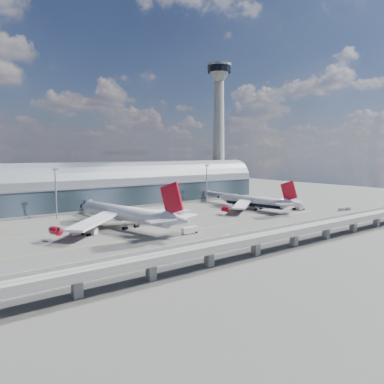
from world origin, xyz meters
TOP-DOWN VIEW (x-y plane):
  - ground at (0.00, 0.00)m, footprint 500.00×500.00m
  - taxi_lines at (0.00, 22.11)m, footprint 200.00×80.12m
  - terminal at (0.00, 77.99)m, footprint 200.00×30.00m
  - control_tower at (85.00, 83.00)m, footprint 19.00×19.00m
  - guideway at (-0.00, -55.00)m, footprint 220.00×8.50m
  - floodlight_mast_left at (-50.00, 55.00)m, footprint 3.00×0.70m
  - floodlight_mast_right at (50.00, 55.00)m, footprint 3.00×0.70m
  - airliner_left at (-32.41, 10.44)m, footprint 69.90×73.61m
  - airliner_right at (53.72, 13.84)m, footprint 56.23×58.82m
  - jet_bridge_left at (-29.40, 53.12)m, footprint 4.40×28.00m
  - jet_bridge_right at (56.98, 51.18)m, footprint 4.40×32.00m
  - service_truck_0 at (-51.35, 8.28)m, footprint 5.17×7.44m
  - service_truck_1 at (-56.15, 9.59)m, footprint 5.88×3.72m
  - service_truck_2 at (-17.52, -15.77)m, footprint 7.78×2.54m
  - service_truck_3 at (73.06, -2.20)m, footprint 5.39×7.25m
  - service_truck_4 at (61.25, 22.88)m, footprint 4.11×5.65m
  - service_truck_5 at (-25.56, 30.96)m, footprint 4.18×6.05m
  - cargo_train_0 at (-7.20, -34.51)m, footprint 7.40×4.53m
  - cargo_train_1 at (-14.47, -33.27)m, footprint 9.74×4.41m
  - cargo_train_2 at (92.65, -20.18)m, footprint 9.73×3.81m

SIDE VIEW (x-z plane):
  - ground at x=0.00m, z-range 0.00..0.00m
  - taxi_lines at x=0.00m, z-range 0.00..0.01m
  - cargo_train_2 at x=92.65m, z-range 0.03..1.64m
  - cargo_train_1 at x=-14.47m, z-range 0.04..1.66m
  - cargo_train_0 at x=-7.20m, z-range 0.04..1.70m
  - service_truck_5 at x=-25.56m, z-range 0.03..2.76m
  - service_truck_2 at x=-17.52m, z-range 0.06..2.86m
  - service_truck_4 at x=61.25m, z-range 0.01..2.99m
  - service_truck_0 at x=-51.35m, z-range 0.05..3.00m
  - service_truck_1 at x=-56.15m, z-range 0.01..3.17m
  - service_truck_3 at x=73.06m, z-range 0.04..3.33m
  - airliner_right at x=53.72m, z-range -4.50..14.19m
  - jet_bridge_left at x=-29.40m, z-range 1.55..8.80m
  - jet_bridge_right at x=56.98m, z-range 1.56..8.81m
  - guideway at x=0.00m, z-range 1.69..8.89m
  - airliner_left at x=-32.41m, z-range -4.83..17.72m
  - terminal at x=0.00m, z-range -2.66..25.34m
  - floodlight_mast_left at x=-50.00m, z-range 0.78..26.48m
  - floodlight_mast_right at x=50.00m, z-range 0.78..26.48m
  - control_tower at x=85.00m, z-range 0.14..103.14m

